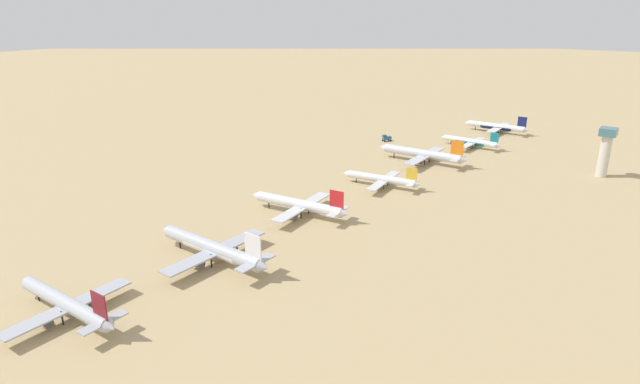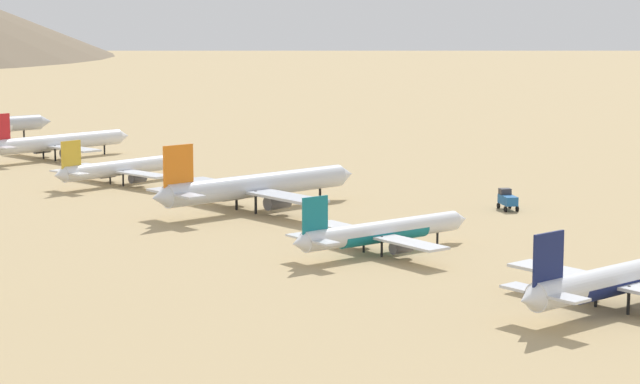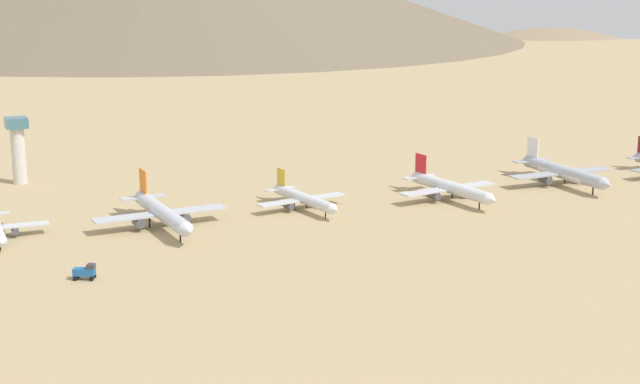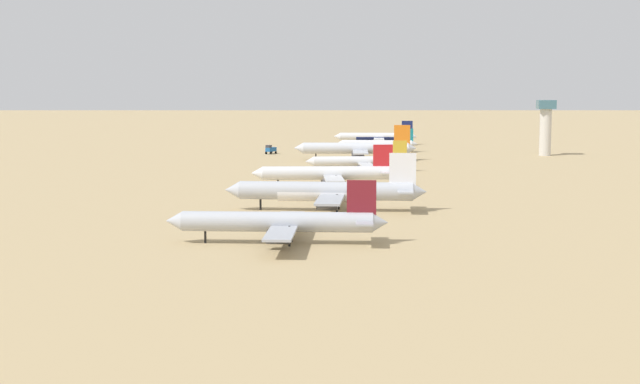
{
  "view_description": "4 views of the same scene",
  "coord_description": "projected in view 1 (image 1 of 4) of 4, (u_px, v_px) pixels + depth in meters",
  "views": [
    {
      "loc": [
        -110.73,
        197.2,
        75.64
      ],
      "look_at": [
        3.99,
        37.27,
        6.94
      ],
      "focal_mm": 30.0,
      "sensor_mm": 36.0,
      "label": 1
    },
    {
      "loc": [
        -135.86,
        -229.38,
        38.97
      ],
      "look_at": [
        -0.46,
        -65.16,
        5.85
      ],
      "focal_mm": 68.45,
      "sensor_mm": 36.0,
      "label": 2
    },
    {
      "loc": [
        258.53,
        -118.59,
        72.99
      ],
      "look_at": [
        4.14,
        1.95,
        6.83
      ],
      "focal_mm": 53.71,
      "sensor_mm": 36.0,
      "label": 3
    },
    {
      "loc": [
        -6.05,
        303.69,
        30.04
      ],
      "look_at": [
        6.2,
        90.22,
        4.02
      ],
      "focal_mm": 50.29,
      "sensor_mm": 36.0,
      "label": 4
    }
  ],
  "objects": [
    {
      "name": "parked_jet_0",
      "position": [
        497.0,
        127.0,
        335.6
      ],
      "size": [
        40.75,
        33.01,
        11.78
      ],
      "color": "silver",
      "rests_on": "ground"
    },
    {
      "name": "parked_jet_1",
      "position": [
        471.0,
        142.0,
        300.66
      ],
      "size": [
        35.7,
        28.97,
        10.3
      ],
      "color": "silver",
      "rests_on": "ground"
    },
    {
      "name": "parked_jet_2",
      "position": [
        423.0,
        154.0,
        270.69
      ],
      "size": [
        48.04,
        38.95,
        13.87
      ],
      "color": "silver",
      "rests_on": "ground"
    },
    {
      "name": "service_truck",
      "position": [
        386.0,
        138.0,
        314.96
      ],
      "size": [
        4.71,
        5.7,
        3.9
      ],
      "color": "#1E5999",
      "rests_on": "ground"
    },
    {
      "name": "parked_jet_4",
      "position": [
        300.0,
        205.0,
        203.03
      ],
      "size": [
        43.32,
        35.28,
        12.49
      ],
      "color": "silver",
      "rests_on": "ground"
    },
    {
      "name": "ground_plane",
      "position": [
        376.0,
        186.0,
        237.15
      ],
      "size": [
        1800.0,
        1800.0,
        0.0
      ],
      "primitive_type": "plane",
      "color": "tan"
    },
    {
      "name": "parked_jet_3",
      "position": [
        382.0,
        179.0,
        234.98
      ],
      "size": [
        36.8,
        30.03,
        10.62
      ],
      "color": "silver",
      "rests_on": "ground"
    },
    {
      "name": "parked_jet_6",
      "position": [
        66.0,
        304.0,
        135.75
      ],
      "size": [
        42.0,
        34.02,
        12.14
      ],
      "color": "#B2B7C1",
      "rests_on": "ground"
    },
    {
      "name": "control_tower",
      "position": [
        605.0,
        149.0,
        246.39
      ],
      "size": [
        7.2,
        7.2,
        23.1
      ],
      "color": "beige",
      "rests_on": "ground"
    },
    {
      "name": "parked_jet_5",
      "position": [
        213.0,
        248.0,
        165.64
      ],
      "size": [
        47.99,
        38.92,
        13.86
      ],
      "color": "#B2B7C1",
      "rests_on": "ground"
    }
  ]
}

